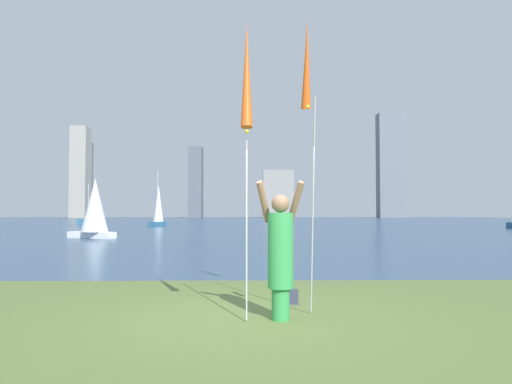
{
  "coord_description": "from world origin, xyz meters",
  "views": [
    {
      "loc": [
        -0.02,
        -7.19,
        1.57
      ],
      "look_at": [
        0.35,
        12.77,
        2.34
      ],
      "focal_mm": 34.44,
      "sensor_mm": 36.0,
      "label": 1
    }
  ],
  "objects_px": {
    "person": "(280,251)",
    "kite_flag_left": "(247,81)",
    "bag": "(290,297)",
    "sailboat_1": "(95,208)",
    "kite_flag_right": "(307,72)",
    "sailboat_3": "(158,207)",
    "sailboat_7": "(88,221)"
  },
  "relations": [
    {
      "from": "bag",
      "to": "sailboat_1",
      "type": "bearing_deg",
      "value": 115.23
    },
    {
      "from": "sailboat_1",
      "to": "sailboat_3",
      "type": "relative_size",
      "value": 0.96
    },
    {
      "from": "bag",
      "to": "sailboat_3",
      "type": "xyz_separation_m",
      "value": [
        -9.84,
        42.33,
        1.88
      ]
    },
    {
      "from": "bag",
      "to": "kite_flag_right",
      "type": "bearing_deg",
      "value": -59.39
    },
    {
      "from": "kite_flag_right",
      "to": "sailboat_3",
      "type": "relative_size",
      "value": 0.81
    },
    {
      "from": "kite_flag_left",
      "to": "bag",
      "type": "relative_size",
      "value": 14.85
    },
    {
      "from": "kite_flag_left",
      "to": "kite_flag_right",
      "type": "xyz_separation_m",
      "value": [
        0.98,
        1.26,
        0.49
      ]
    },
    {
      "from": "kite_flag_left",
      "to": "sailboat_7",
      "type": "height_order",
      "value": "sailboat_7"
    },
    {
      "from": "sailboat_3",
      "to": "sailboat_1",
      "type": "bearing_deg",
      "value": -89.22
    },
    {
      "from": "kite_flag_right",
      "to": "sailboat_7",
      "type": "bearing_deg",
      "value": 111.5
    },
    {
      "from": "bag",
      "to": "sailboat_3",
      "type": "distance_m",
      "value": 43.5
    },
    {
      "from": "sailboat_1",
      "to": "bag",
      "type": "bearing_deg",
      "value": -64.77
    },
    {
      "from": "person",
      "to": "sailboat_3",
      "type": "relative_size",
      "value": 0.35
    },
    {
      "from": "kite_flag_left",
      "to": "sailboat_1",
      "type": "bearing_deg",
      "value": 111.89
    },
    {
      "from": "kite_flag_right",
      "to": "sailboat_3",
      "type": "height_order",
      "value": "sailboat_3"
    },
    {
      "from": "person",
      "to": "kite_flag_left",
      "type": "xyz_separation_m",
      "value": [
        -0.49,
        -0.48,
        2.35
      ]
    },
    {
      "from": "person",
      "to": "kite_flag_left",
      "type": "bearing_deg",
      "value": -138.92
    },
    {
      "from": "bag",
      "to": "sailboat_1",
      "type": "distance_m",
      "value": 22.45
    },
    {
      "from": "person",
      "to": "kite_flag_left",
      "type": "height_order",
      "value": "kite_flag_left"
    },
    {
      "from": "kite_flag_left",
      "to": "sailboat_3",
      "type": "height_order",
      "value": "sailboat_3"
    },
    {
      "from": "person",
      "to": "sailboat_3",
      "type": "distance_m",
      "value": 44.59
    },
    {
      "from": "sailboat_3",
      "to": "bag",
      "type": "bearing_deg",
      "value": -76.91
    },
    {
      "from": "person",
      "to": "sailboat_1",
      "type": "xyz_separation_m",
      "value": [
        -9.3,
        21.45,
        0.75
      ]
    },
    {
      "from": "kite_flag_right",
      "to": "kite_flag_left",
      "type": "bearing_deg",
      "value": -127.99
    },
    {
      "from": "sailboat_3",
      "to": "sailboat_7",
      "type": "height_order",
      "value": "sailboat_3"
    },
    {
      "from": "kite_flag_left",
      "to": "kite_flag_right",
      "type": "relative_size",
      "value": 0.9
    },
    {
      "from": "kite_flag_right",
      "to": "sailboat_1",
      "type": "height_order",
      "value": "sailboat_1"
    },
    {
      "from": "kite_flag_left",
      "to": "sailboat_3",
      "type": "bearing_deg",
      "value": 101.7
    },
    {
      "from": "kite_flag_left",
      "to": "person",
      "type": "bearing_deg",
      "value": 44.53
    },
    {
      "from": "kite_flag_right",
      "to": "sailboat_3",
      "type": "bearing_deg",
      "value": 103.28
    },
    {
      "from": "sailboat_7",
      "to": "kite_flag_right",
      "type": "bearing_deg",
      "value": -68.5
    },
    {
      "from": "kite_flag_left",
      "to": "bag",
      "type": "xyz_separation_m",
      "value": [
        0.73,
        1.68,
        -3.22
      ]
    }
  ]
}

